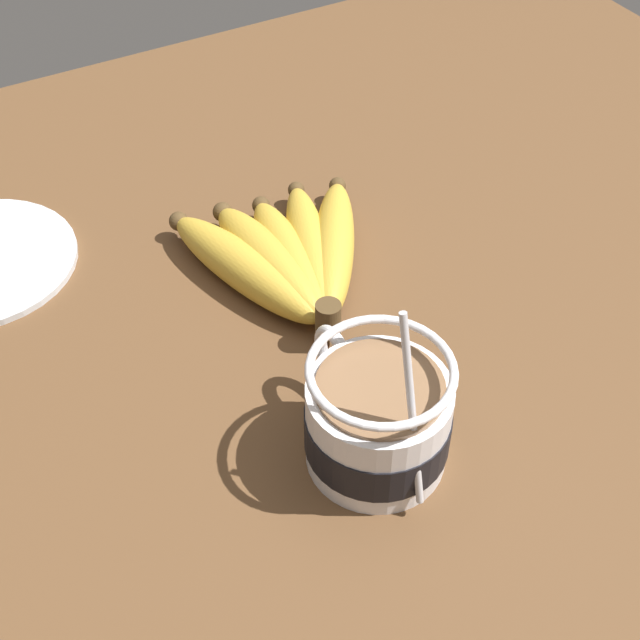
% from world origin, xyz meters
% --- Properties ---
extents(table, '(1.19, 1.19, 0.04)m').
position_xyz_m(table, '(0.00, 0.00, 0.02)').
color(table, brown).
rests_on(table, ground).
extents(coffee_mug, '(0.14, 0.10, 0.15)m').
position_xyz_m(coffee_mug, '(-0.02, 0.03, 0.08)').
color(coffee_mug, silver).
rests_on(coffee_mug, table).
extents(banana_bunch, '(0.19, 0.18, 0.04)m').
position_xyz_m(banana_bunch, '(0.17, 0.00, 0.06)').
color(banana_bunch, '#4C381E').
rests_on(banana_bunch, table).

